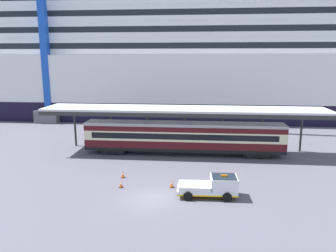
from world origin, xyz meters
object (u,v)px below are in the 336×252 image
traffic_cone_far (123,174)px  dockside_crane (49,27)px  train_carriage (184,137)px  traffic_cone_near (121,184)px  traffic_cone_mid (172,184)px  cruise_ship (207,61)px  service_truck (213,186)px

traffic_cone_far → dockside_crane: bearing=125.0°
train_carriage → dockside_crane: bearing=142.6°
train_carriage → traffic_cone_near: 12.74m
traffic_cone_mid → traffic_cone_far: bearing=158.0°
train_carriage → cruise_ship: bearing=84.1°
traffic_cone_near → traffic_cone_far: bearing=99.1°
cruise_ship → traffic_cone_near: size_ratio=268.25×
cruise_ship → service_truck: (-0.29, -46.08, -10.44)m
cruise_ship → dockside_crane: dockside_crane is taller
traffic_cone_mid → dockside_crane: bearing=129.4°
cruise_ship → traffic_cone_mid: (-4.06, -44.39, -11.06)m
service_truck → traffic_cone_near: size_ratio=7.99×
service_truck → cruise_ship: bearing=89.6°
service_truck → traffic_cone_mid: size_ratio=7.14×
cruise_ship → dockside_crane: size_ratio=3.15×
traffic_cone_far → cruise_ship: bearing=77.7°
traffic_cone_far → service_truck: bearing=-22.9°
traffic_cone_mid → service_truck: bearing=-24.2°
traffic_cone_near → traffic_cone_mid: traffic_cone_mid is taller
service_truck → traffic_cone_far: bearing=157.1°
traffic_cone_far → dockside_crane: 38.78m
train_carriage → traffic_cone_far: (-5.79, -8.82, -1.96)m
cruise_ship → train_carriage: 34.87m
service_truck → traffic_cone_mid: bearing=155.8°
train_carriage → service_truck: (3.17, -12.60, -1.32)m
traffic_cone_near → traffic_cone_mid: bearing=5.5°
traffic_cone_near → dockside_crane: dockside_crane is taller
cruise_ship → traffic_cone_mid: size_ratio=239.76×
traffic_cone_near → dockside_crane: 40.91m
service_truck → traffic_cone_far: service_truck is taller
train_carriage → dockside_crane: size_ratio=0.44×
traffic_cone_far → traffic_cone_mid: bearing=-22.0°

